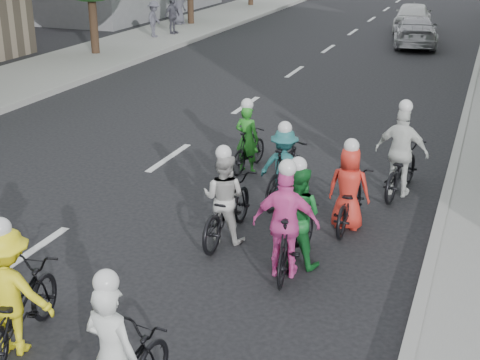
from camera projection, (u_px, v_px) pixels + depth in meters
The scene contains 17 objects.
ground at pixel (29, 253), 10.69m from camera, with size 120.00×120.00×0.00m, color black.
sidewalk_left at pixel (19, 81), 22.04m from camera, with size 4.00×80.00×0.15m, color gray.
curb_left at pixel (69, 85), 21.38m from camera, with size 0.18×80.00×0.18m, color #999993.
curb_right at pixel (464, 123), 17.37m from camera, with size 0.18×80.00×0.18m, color #999993.
cyclist_1 at pixel (297, 224), 10.17m from camera, with size 0.80×1.57×1.75m.
cyclist_2 at pixel (14, 301), 8.09m from camera, with size 1.14×1.99×1.79m.
cyclist_3 at pixel (287, 233), 9.84m from camera, with size 1.04×1.71×1.84m.
cyclist_4 at pixel (349, 196), 11.46m from camera, with size 0.72×1.74×1.62m.
cyclist_5 at pixel (248, 145), 14.11m from camera, with size 0.59×1.53×1.59m.
cyclist_6 at pixel (226, 205), 11.00m from camera, with size 0.73×1.97×1.66m.
cyclist_7 at pixel (285, 170), 12.43m from camera, with size 0.98×1.94×1.60m.
cyclist_8 at pixel (401, 162), 12.82m from camera, with size 1.08×1.93×1.90m.
follow_car_lead at pixel (416, 31), 28.53m from camera, with size 1.79×4.40×1.28m, color #A2A2A6.
follow_car_trail at pixel (413, 16), 32.55m from camera, with size 1.69×4.20×1.43m, color white.
spectator_0 at pixel (154, 19), 29.91m from camera, with size 1.02×0.59×1.58m, color #52515F.
spectator_1 at pixel (172, 16), 30.79m from camera, with size 0.96×0.40×1.64m, color #53525F.
spectator_2 at pixel (179, 5), 33.72m from camera, with size 0.93×0.60×1.90m, color #484854.
Camera 1 is at (6.55, -7.73, 4.93)m, focal length 50.00 mm.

